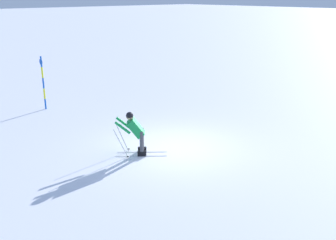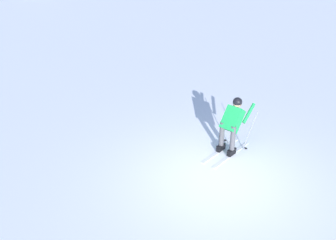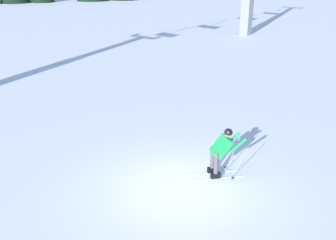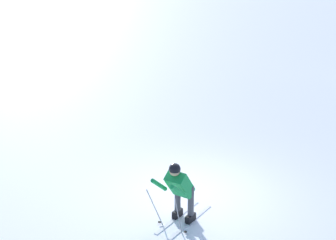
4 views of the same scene
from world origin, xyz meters
name	(u,v)px [view 2 (image 2 of 4)]	position (x,y,z in m)	size (l,w,h in m)	color
ground_plane	(218,180)	(0.00, 0.00, 0.00)	(260.00, 260.00, 0.00)	white
skier_carving_main	(232,122)	(1.33, -0.45, 0.84)	(1.65, 1.50, 1.59)	white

